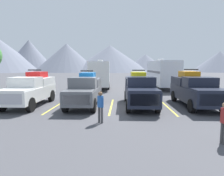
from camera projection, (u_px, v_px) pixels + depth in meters
name	position (u px, v px, depth m)	size (l,w,h in m)	color
ground_plane	(111.00, 108.00, 13.44)	(240.00, 240.00, 0.00)	#47474C
pickup_truck_a	(31.00, 89.00, 14.27)	(2.16, 5.48, 2.60)	white
pickup_truck_b	(85.00, 90.00, 14.10)	(2.05, 5.40, 2.54)	#595B60
pickup_truck_c	(140.00, 89.00, 14.09)	(2.10, 5.88, 2.58)	black
pickup_truck_d	(195.00, 89.00, 14.10)	(2.23, 5.87, 2.64)	black
lot_stripe_a	(4.00, 105.00, 14.39)	(0.12, 5.50, 0.01)	gold
lot_stripe_b	(57.00, 106.00, 14.20)	(0.12, 5.50, 0.01)	gold
lot_stripe_c	(111.00, 106.00, 14.01)	(0.12, 5.50, 0.01)	gold
lot_stripe_d	(167.00, 107.00, 13.83)	(0.12, 5.50, 0.01)	gold
camper_trailer_a	(100.00, 73.00, 24.46)	(2.73, 8.27, 3.66)	white
camper_trailer_b	(162.00, 73.00, 24.45)	(2.86, 8.77, 3.77)	silver
person_a	(100.00, 105.00, 9.83)	(0.33, 0.27, 1.60)	#3F3F42
person_b	(224.00, 120.00, 7.15)	(0.23, 0.34, 1.56)	#3F3F42
mountain_ridge	(89.00, 58.00, 94.73)	(158.20, 45.89, 16.48)	slate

